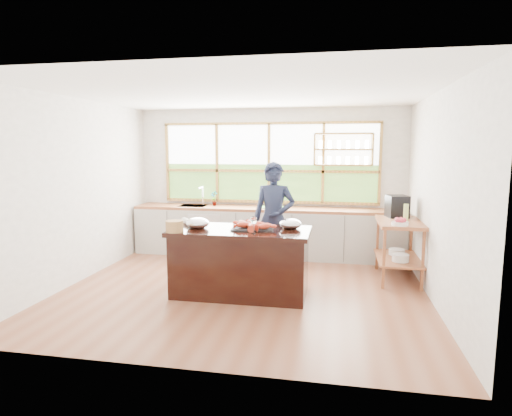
% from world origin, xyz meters
% --- Properties ---
extents(ground_plane, '(5.00, 5.00, 0.00)m').
position_xyz_m(ground_plane, '(0.00, 0.00, 0.00)').
color(ground_plane, brown).
extents(room_shell, '(5.02, 4.52, 2.71)m').
position_xyz_m(room_shell, '(0.02, 0.51, 1.75)').
color(room_shell, white).
rests_on(room_shell, ground_plane).
extents(back_counter, '(4.90, 0.63, 0.90)m').
position_xyz_m(back_counter, '(-0.02, 1.94, 0.45)').
color(back_counter, '#AAA8A1').
rests_on(back_counter, ground_plane).
extents(right_shelf_unit, '(0.62, 1.10, 0.90)m').
position_xyz_m(right_shelf_unit, '(2.19, 0.89, 0.60)').
color(right_shelf_unit, '#9B552D').
rests_on(right_shelf_unit, ground_plane).
extents(island, '(1.85, 0.90, 0.90)m').
position_xyz_m(island, '(0.00, -0.20, 0.45)').
color(island, black).
rests_on(island, ground_plane).
extents(cook, '(0.65, 0.43, 1.77)m').
position_xyz_m(cook, '(0.32, 0.71, 0.89)').
color(cook, '#181E35').
rests_on(cook, ground_plane).
extents(potted_plant, '(0.17, 0.15, 0.28)m').
position_xyz_m(potted_plant, '(-1.01, 2.00, 1.04)').
color(potted_plant, slate).
rests_on(potted_plant, back_counter).
extents(cutting_board, '(0.41, 0.31, 0.01)m').
position_xyz_m(cutting_board, '(0.10, 1.94, 0.91)').
color(cutting_board, '#69CD4C').
rests_on(cutting_board, back_counter).
extents(espresso_machine, '(0.36, 0.38, 0.34)m').
position_xyz_m(espresso_machine, '(2.19, 1.24, 1.07)').
color(espresso_machine, black).
rests_on(espresso_machine, right_shelf_unit).
extents(wine_bottle, '(0.09, 0.09, 0.28)m').
position_xyz_m(wine_bottle, '(2.24, 0.69, 1.04)').
color(wine_bottle, '#ACC261').
rests_on(wine_bottle, right_shelf_unit).
extents(fruit_bowl, '(0.23, 0.23, 0.11)m').
position_xyz_m(fruit_bowl, '(2.14, 0.50, 0.94)').
color(fruit_bowl, silver).
rests_on(fruit_bowl, right_shelf_unit).
extents(slate_board, '(0.59, 0.46, 0.02)m').
position_xyz_m(slate_board, '(0.16, -0.15, 0.91)').
color(slate_board, black).
rests_on(slate_board, island).
extents(lobster_pile, '(0.55, 0.48, 0.08)m').
position_xyz_m(lobster_pile, '(0.15, -0.16, 0.96)').
color(lobster_pile, red).
rests_on(lobster_pile, slate_board).
extents(mixing_bowl_left, '(0.31, 0.31, 0.15)m').
position_xyz_m(mixing_bowl_left, '(-0.59, -0.22, 0.97)').
color(mixing_bowl_left, silver).
rests_on(mixing_bowl_left, island).
extents(mixing_bowl_right, '(0.30, 0.30, 0.14)m').
position_xyz_m(mixing_bowl_right, '(0.65, -0.03, 0.96)').
color(mixing_bowl_right, silver).
rests_on(mixing_bowl_right, island).
extents(wine_glass, '(0.08, 0.08, 0.22)m').
position_xyz_m(wine_glass, '(0.23, -0.44, 1.06)').
color(wine_glass, white).
rests_on(wine_glass, island).
extents(wicker_basket, '(0.23, 0.23, 0.15)m').
position_xyz_m(wicker_basket, '(-0.80, -0.53, 0.97)').
color(wicker_basket, '#A47D44').
rests_on(wicker_basket, island).
extents(parchment_roll, '(0.25, 0.28, 0.08)m').
position_xyz_m(parchment_roll, '(-0.83, 0.03, 0.94)').
color(parchment_roll, silver).
rests_on(parchment_roll, island).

